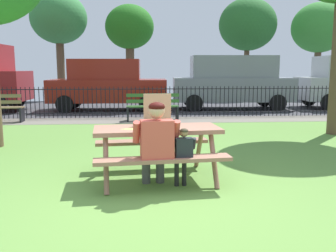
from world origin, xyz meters
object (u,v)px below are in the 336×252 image
object	(u,v)px
pizza_box_open	(158,120)
far_tree_right	(319,28)
pizza_slice_on_table	(133,128)
far_tree_center	(130,28)
picnic_table_foreground	(157,139)
adult_at_table	(156,142)
park_bench_center	(153,107)
parked_car_center	(232,81)
far_tree_midright	(248,25)
child_at_table	(183,152)
far_tree_midleft	(59,19)
parked_car_left	(108,84)

from	to	relation	value
pizza_box_open	far_tree_right	size ratio (longest dim) A/B	0.09
pizza_slice_on_table	far_tree_center	bearing A→B (deg)	91.37
picnic_table_foreground	adult_at_table	size ratio (longest dim) A/B	1.62
adult_at_table	park_bench_center	distance (m)	6.59
far_tree_center	picnic_table_foreground	bearing A→B (deg)	-87.30
parked_car_center	far_tree_center	world-z (taller)	far_tree_center
pizza_box_open	parked_car_center	distance (m)	9.66
pizza_slice_on_table	far_tree_midright	world-z (taller)	far_tree_midright
pizza_slice_on_table	adult_at_table	world-z (taller)	adult_at_table
picnic_table_foreground	parked_car_center	xyz separation A→B (m)	(3.41, 9.15, 0.50)
child_at_table	parked_car_center	world-z (taller)	parked_car_center
park_bench_center	far_tree_midright	xyz separation A→B (m)	(5.52, 9.00, 3.51)
far_tree_midleft	far_tree_right	xyz separation A→B (m)	(14.11, 0.00, -0.34)
far_tree_center	adult_at_table	bearing A→B (deg)	-87.53
far_tree_center	child_at_table	bearing A→B (deg)	-86.22
park_bench_center	far_tree_midleft	distance (m)	10.74
picnic_table_foreground	far_tree_center	xyz separation A→B (m)	(-0.71, 15.08, 3.09)
picnic_table_foreground	far_tree_midleft	size ratio (longest dim) A/B	0.35
far_tree_right	far_tree_midright	bearing A→B (deg)	180.00
far_tree_midleft	pizza_slice_on_table	bearing A→B (deg)	-75.12
picnic_table_foreground	park_bench_center	world-z (taller)	park_bench_center
child_at_table	far_tree_center	world-z (taller)	far_tree_center
parked_car_left	adult_at_table	bearing A→B (deg)	-81.71
adult_at_table	far_tree_right	world-z (taller)	far_tree_right
pizza_slice_on_table	picnic_table_foreground	bearing A→B (deg)	17.64
far_tree_midright	far_tree_right	distance (m)	4.05
child_at_table	far_tree_center	bearing A→B (deg)	93.78
park_bench_center	far_tree_right	world-z (taller)	far_tree_right
far_tree_midleft	child_at_table	bearing A→B (deg)	-73.21
pizza_slice_on_table	far_tree_midright	bearing A→B (deg)	68.36
adult_at_table	far_tree_midleft	distance (m)	16.55
child_at_table	parked_car_left	distance (m)	9.83
adult_at_table	parked_car_left	xyz separation A→B (m)	(-1.41, 9.66, 0.35)
pizza_slice_on_table	parked_car_center	world-z (taller)	parked_car_center
far_tree_center	far_tree_midright	xyz separation A→B (m)	(6.39, -0.00, 0.24)
pizza_box_open	far_tree_center	bearing A→B (deg)	92.79
pizza_slice_on_table	far_tree_right	distance (m)	18.48
adult_at_table	far_tree_center	world-z (taller)	far_tree_center
adult_at_table	parked_car_center	size ratio (longest dim) A/B	0.25
parked_car_center	far_tree_midleft	distance (m)	10.24
park_bench_center	far_tree_center	distance (m)	9.62
child_at_table	pizza_slice_on_table	bearing A→B (deg)	149.44
adult_at_table	pizza_slice_on_table	bearing A→B (deg)	128.01
far_tree_center	far_tree_midleft	bearing A→B (deg)	-180.00
adult_at_table	parked_car_left	bearing A→B (deg)	98.29
picnic_table_foreground	adult_at_table	world-z (taller)	adult_at_table
picnic_table_foreground	far_tree_right	distance (m)	18.23
adult_at_table	far_tree_right	size ratio (longest dim) A/B	0.23
far_tree_midright	far_tree_right	world-z (taller)	far_tree_midright
parked_car_center	far_tree_midright	world-z (taller)	far_tree_midright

